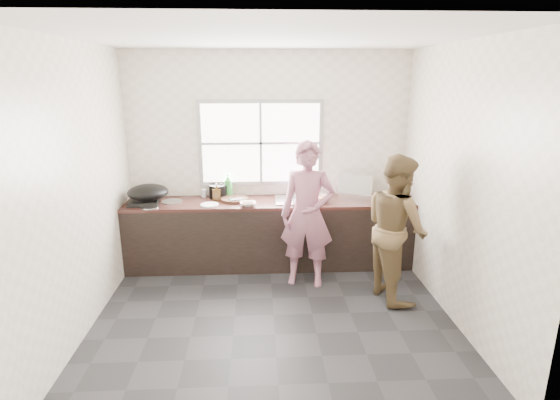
{
  "coord_description": "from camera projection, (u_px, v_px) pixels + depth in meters",
  "views": [
    {
      "loc": [
        -0.14,
        -4.01,
        2.37
      ],
      "look_at": [
        0.1,
        0.65,
        1.05
      ],
      "focal_mm": 28.0,
      "sensor_mm": 36.0,
      "label": 1
    }
  ],
  "objects": [
    {
      "name": "floor",
      "position": [
        274.0,
        315.0,
        4.51
      ],
      "size": [
        3.6,
        3.2,
        0.01
      ],
      "primitive_type": "cube",
      "color": "#252528",
      "rests_on": "ground"
    },
    {
      "name": "ceiling",
      "position": [
        272.0,
        37.0,
        3.77
      ],
      "size": [
        3.6,
        3.2,
        0.01
      ],
      "primitive_type": "cube",
      "color": "silver",
      "rests_on": "wall_back"
    },
    {
      "name": "wall_back",
      "position": [
        269.0,
        158.0,
        5.68
      ],
      "size": [
        3.6,
        0.01,
        2.7
      ],
      "primitive_type": "cube",
      "color": "silver",
      "rests_on": "ground"
    },
    {
      "name": "wall_left",
      "position": [
        79.0,
        191.0,
        4.05
      ],
      "size": [
        0.01,
        3.2,
        2.7
      ],
      "primitive_type": "cube",
      "color": "beige",
      "rests_on": "ground"
    },
    {
      "name": "wall_right",
      "position": [
        459.0,
        186.0,
        4.23
      ],
      "size": [
        0.01,
        3.2,
        2.7
      ],
      "primitive_type": "cube",
      "color": "beige",
      "rests_on": "ground"
    },
    {
      "name": "wall_front",
      "position": [
        283.0,
        254.0,
        2.6
      ],
      "size": [
        3.6,
        0.01,
        2.7
      ],
      "primitive_type": "cube",
      "color": "silver",
      "rests_on": "ground"
    },
    {
      "name": "cabinet",
      "position": [
        270.0,
        234.0,
        5.63
      ],
      "size": [
        3.6,
        0.62,
        0.82
      ],
      "primitive_type": "cube",
      "color": "black",
      "rests_on": "floor"
    },
    {
      "name": "countertop",
      "position": [
        270.0,
        202.0,
        5.52
      ],
      "size": [
        3.6,
        0.64,
        0.04
      ],
      "primitive_type": "cube",
      "color": "#321914",
      "rests_on": "cabinet"
    },
    {
      "name": "sink",
      "position": [
        297.0,
        200.0,
        5.53
      ],
      "size": [
        0.55,
        0.45,
        0.02
      ],
      "primitive_type": "cube",
      "color": "silver",
      "rests_on": "countertop"
    },
    {
      "name": "faucet",
      "position": [
        296.0,
        185.0,
        5.68
      ],
      "size": [
        0.02,
        0.02,
        0.3
      ],
      "primitive_type": "cylinder",
      "color": "silver",
      "rests_on": "countertop"
    },
    {
      "name": "window_frame",
      "position": [
        261.0,
        143.0,
        5.61
      ],
      "size": [
        1.6,
        0.05,
        1.1
      ],
      "primitive_type": "cube",
      "color": "#9EA0A5",
      "rests_on": "wall_back"
    },
    {
      "name": "window_glazing",
      "position": [
        261.0,
        143.0,
        5.58
      ],
      "size": [
        1.5,
        0.01,
        1.0
      ],
      "primitive_type": "cube",
      "color": "white",
      "rests_on": "window_frame"
    },
    {
      "name": "woman",
      "position": [
        307.0,
        219.0,
        5.01
      ],
      "size": [
        0.65,
        0.49,
        1.58
      ],
      "primitive_type": "imported",
      "rotation": [
        0.0,
        0.0,
        -0.21
      ],
      "color": "#AB677D",
      "rests_on": "floor"
    },
    {
      "name": "person_side",
      "position": [
        396.0,
        228.0,
        4.71
      ],
      "size": [
        0.76,
        0.89,
        1.6
      ],
      "primitive_type": "imported",
      "rotation": [
        0.0,
        0.0,
        1.79
      ],
      "color": "brown",
      "rests_on": "floor"
    },
    {
      "name": "cutting_board",
      "position": [
        234.0,
        199.0,
        5.52
      ],
      "size": [
        0.45,
        0.45,
        0.03
      ],
      "primitive_type": "cylinder",
      "rotation": [
        0.0,
        0.0,
        -0.34
      ],
      "color": "#331E13",
      "rests_on": "countertop"
    },
    {
      "name": "cleaver",
      "position": [
        237.0,
        199.0,
        5.44
      ],
      "size": [
        0.21,
        0.15,
        0.01
      ],
      "primitive_type": "cube",
      "rotation": [
        0.0,
        0.0,
        0.36
      ],
      "color": "#B8B9BF",
      "rests_on": "cutting_board"
    },
    {
      "name": "bowl_mince",
      "position": [
        248.0,
        204.0,
        5.29
      ],
      "size": [
        0.22,
        0.22,
        0.05
      ],
      "primitive_type": "imported",
      "rotation": [
        0.0,
        0.0,
        0.11
      ],
      "color": "silver",
      "rests_on": "countertop"
    },
    {
      "name": "bowl_crabs",
      "position": [
        320.0,
        199.0,
        5.46
      ],
      "size": [
        0.25,
        0.25,
        0.06
      ],
      "primitive_type": "imported",
      "rotation": [
        0.0,
        0.0,
        0.33
      ],
      "color": "silver",
      "rests_on": "countertop"
    },
    {
      "name": "bowl_held",
      "position": [
        298.0,
        203.0,
        5.32
      ],
      "size": [
        0.22,
        0.22,
        0.06
      ],
      "primitive_type": "imported",
      "rotation": [
        0.0,
        0.0,
        0.31
      ],
      "color": "silver",
      "rests_on": "countertop"
    },
    {
      "name": "black_pot",
      "position": [
        218.0,
        191.0,
        5.65
      ],
      "size": [
        0.28,
        0.28,
        0.17
      ],
      "primitive_type": "cylinder",
      "rotation": [
        0.0,
        0.0,
        -0.22
      ],
      "color": "black",
      "rests_on": "countertop"
    },
    {
      "name": "plate_food",
      "position": [
        210.0,
        205.0,
        5.31
      ],
      "size": [
        0.25,
        0.25,
        0.02
      ],
      "primitive_type": "cylinder",
      "rotation": [
        0.0,
        0.0,
        -0.12
      ],
      "color": "silver",
      "rests_on": "countertop"
    },
    {
      "name": "bottle_green",
      "position": [
        228.0,
        185.0,
        5.66
      ],
      "size": [
        0.16,
        0.16,
        0.31
      ],
      "primitive_type": "imported",
      "rotation": [
        0.0,
        0.0,
        -0.38
      ],
      "color": "green",
      "rests_on": "countertop"
    },
    {
      "name": "bottle_brown_tall",
      "position": [
        217.0,
        192.0,
        5.54
      ],
      "size": [
        0.09,
        0.09,
        0.2
      ],
      "primitive_type": "imported",
      "rotation": [
        0.0,
        0.0,
        -0.03
      ],
      "color": "#4B3212",
      "rests_on": "countertop"
    },
    {
      "name": "bottle_brown_short",
      "position": [
        221.0,
        191.0,
        5.68
      ],
      "size": [
        0.14,
        0.14,
        0.17
      ],
      "primitive_type": "imported",
      "rotation": [
        0.0,
        0.0,
        0.12
      ],
      "color": "#4D2F13",
      "rests_on": "countertop"
    },
    {
      "name": "glass_jar",
      "position": [
        204.0,
        193.0,
        5.68
      ],
      "size": [
        0.09,
        0.09,
        0.1
      ],
      "primitive_type": "cylinder",
      "rotation": [
        0.0,
        0.0,
        -0.35
      ],
      "color": "silver",
      "rests_on": "countertop"
    },
    {
      "name": "burner",
      "position": [
        144.0,
        202.0,
        5.38
      ],
      "size": [
        0.38,
        0.38,
        0.05
      ],
      "primitive_type": "cube",
      "rotation": [
        0.0,
        0.0,
        0.08
      ],
      "color": "black",
      "rests_on": "countertop"
    },
    {
      "name": "wok",
      "position": [
        148.0,
        192.0,
        5.32
      ],
      "size": [
        0.59,
        0.59,
        0.19
      ],
      "primitive_type": "ellipsoid",
      "rotation": [
        0.0,
        0.0,
        0.23
      ],
      "color": "black",
      "rests_on": "burner"
    },
    {
      "name": "dish_rack",
      "position": [
        356.0,
        185.0,
        5.64
      ],
      "size": [
        0.49,
        0.39,
        0.32
      ],
      "primitive_type": "cube",
      "rotation": [
        0.0,
        0.0,
        -0.25
      ],
      "color": "silver",
      "rests_on": "countertop"
    },
    {
      "name": "pot_lid_left",
      "position": [
        150.0,
        207.0,
        5.24
      ],
      "size": [
        0.24,
        0.24,
        0.01
      ],
      "primitive_type": "cylinder",
      "rotation": [
        0.0,
        0.0,
        0.06
      ],
      "color": "silver",
      "rests_on": "countertop"
    },
    {
      "name": "pot_lid_right",
      "position": [
        172.0,
        202.0,
        5.46
      ],
      "size": [
        0.33,
        0.33,
        0.01
      ],
      "primitive_type": "cylinder",
      "rotation": [
        0.0,
        0.0,
        0.34
      ],
      "color": "#AFB0B6",
      "rests_on": "countertop"
    }
  ]
}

